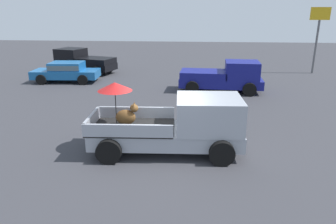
# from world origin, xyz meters

# --- Properties ---
(ground_plane) EXTENTS (80.00, 80.00, 0.00)m
(ground_plane) POSITION_xyz_m (0.00, 0.00, 0.00)
(ground_plane) COLOR #38383D
(pickup_truck_main) EXTENTS (5.14, 2.47, 2.35)m
(pickup_truck_main) POSITION_xyz_m (0.42, 0.03, 0.97)
(pickup_truck_main) COLOR black
(pickup_truck_main) RESTS_ON ground
(pickup_truck_red) EXTENTS (5.11, 3.20, 1.80)m
(pickup_truck_red) POSITION_xyz_m (-7.81, 13.71, 0.87)
(pickup_truck_red) COLOR black
(pickup_truck_red) RESTS_ON ground
(pickup_truck_far) EXTENTS (4.88, 2.36, 1.80)m
(pickup_truck_far) POSITION_xyz_m (2.61, 8.63, 0.87)
(pickup_truck_far) COLOR black
(pickup_truck_far) RESTS_ON ground
(parked_sedan_near) EXTENTS (4.41, 2.20, 1.33)m
(parked_sedan_near) POSITION_xyz_m (-7.69, 10.32, 0.74)
(parked_sedan_near) COLOR black
(parked_sedan_near) RESTS_ON ground
(motel_sign) EXTENTS (1.40, 0.16, 4.83)m
(motel_sign) POSITION_xyz_m (9.86, 15.02, 3.42)
(motel_sign) COLOR #59595B
(motel_sign) RESTS_ON ground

